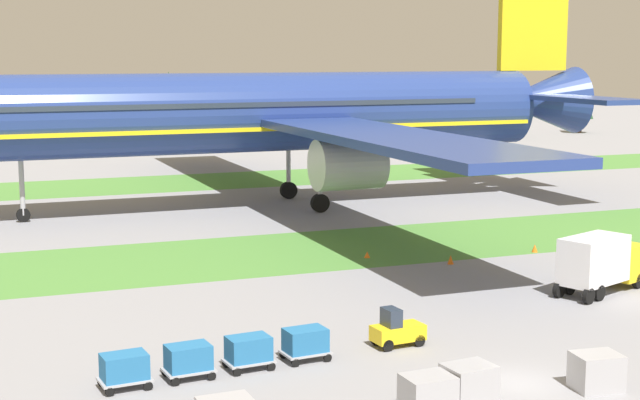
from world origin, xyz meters
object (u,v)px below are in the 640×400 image
object	(u,v)px
cargo_dolly_second	(249,350)
catering_truck	(602,261)
baggage_tug	(397,330)
cargo_dolly_fourth	(124,368)
taxiway_marker_1	(367,255)
taxiway_marker_0	(535,248)
uld_container_3	(597,372)
ground_crew_marshaller	(611,266)
uld_container_1	(469,385)
uld_container_2	(428,395)
cargo_dolly_lead	(305,342)
cargo_dolly_third	(188,359)
airliner	(278,112)
taxiway_marker_2	(451,260)

from	to	relation	value
cargo_dolly_second	catering_truck	distance (m)	24.92
baggage_tug	cargo_dolly_second	world-z (taller)	baggage_tug
cargo_dolly_fourth	taxiway_marker_1	bearing A→B (deg)	129.88
baggage_tug	taxiway_marker_0	world-z (taller)	baggage_tug
cargo_dolly_fourth	uld_container_3	xyz separation A→B (m)	(19.10, -7.41, -0.12)
ground_crew_marshaller	uld_container_1	xyz separation A→B (m)	(-19.40, -15.90, -0.08)
cargo_dolly_fourth	uld_container_2	size ratio (longest dim) A/B	1.17
uld_container_2	taxiway_marker_1	xyz separation A→B (m)	(9.65, 28.13, -0.57)
taxiway_marker_0	taxiway_marker_1	distance (m)	12.54
cargo_dolly_lead	cargo_dolly_third	world-z (taller)	same
airliner	cargo_dolly_lead	bearing A→B (deg)	163.06
cargo_dolly_second	taxiway_marker_2	bearing A→B (deg)	124.65
cargo_dolly_lead	uld_container_1	world-z (taller)	uld_container_1
uld_container_1	uld_container_2	distance (m)	2.04
uld_container_2	uld_container_3	distance (m)	8.12
baggage_tug	uld_container_2	world-z (taller)	baggage_tug
cargo_dolly_third	taxiway_marker_0	world-z (taller)	cargo_dolly_third
airliner	catering_truck	xyz separation A→B (m)	(7.97, -38.18, -7.06)
cargo_dolly_third	uld_container_2	distance (m)	11.09
uld_container_1	taxiway_marker_0	world-z (taller)	uld_container_1
airliner	ground_crew_marshaller	size ratio (longest dim) A/B	46.56
taxiway_marker_1	ground_crew_marshaller	bearing A→B (deg)	-45.52
uld_container_3	taxiway_marker_0	world-z (taller)	uld_container_3
cargo_dolly_lead	cargo_dolly_second	distance (m)	2.90
catering_truck	taxiway_marker_2	size ratio (longest dim) A/B	11.59
uld_container_1	uld_container_2	xyz separation A→B (m)	(-2.02, -0.24, -0.06)
airliner	cargo_dolly_fourth	size ratio (longest dim) A/B	34.75
catering_truck	taxiway_marker_1	world-z (taller)	catering_truck
uld_container_1	uld_container_3	bearing A→B (deg)	-3.12
uld_container_2	cargo_dolly_second	bearing A→B (deg)	123.51
cargo_dolly_fourth	uld_container_2	xyz separation A→B (m)	(10.98, -7.31, -0.12)
airliner	uld_container_3	world-z (taller)	airliner
baggage_tug	catering_truck	distance (m)	17.14
cargo_dolly_third	taxiway_marker_0	distance (m)	34.97
cargo_dolly_third	ground_crew_marshaller	bearing A→B (deg)	100.79
cargo_dolly_second	uld_container_1	distance (m)	10.50
cargo_dolly_third	uld_container_3	distance (m)	17.94
airliner	cargo_dolly_second	xyz separation A→B (m)	(-16.18, -44.23, -8.09)
uld_container_1	taxiway_marker_0	size ratio (longest dim) A/B	3.51
airliner	taxiway_marker_0	xyz separation A→B (m)	(10.94, -26.56, -8.73)
catering_truck	cargo_dolly_fourth	bearing A→B (deg)	-99.07
cargo_dolly_fourth	taxiway_marker_0	xyz separation A→B (m)	(32.90, 18.21, -0.63)
cargo_dolly_lead	catering_truck	xyz separation A→B (m)	(21.26, 5.78, 1.03)
uld_container_2	taxiway_marker_2	bearing A→B (deg)	59.53
ground_crew_marshaller	uld_container_2	xyz separation A→B (m)	(-21.42, -16.14, -0.15)
cargo_dolly_fourth	airliner	bearing A→B (deg)	148.50
ground_crew_marshaller	uld_container_1	world-z (taller)	ground_crew_marshaller
cargo_dolly_lead	taxiway_marker_0	distance (m)	29.84
uld_container_2	uld_container_3	xyz separation A→B (m)	(8.12, -0.10, 0.00)
uld_container_1	cargo_dolly_lead	bearing A→B (deg)	118.78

